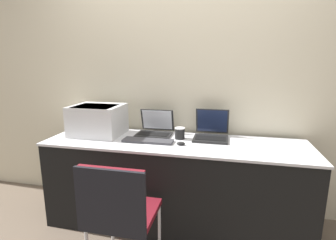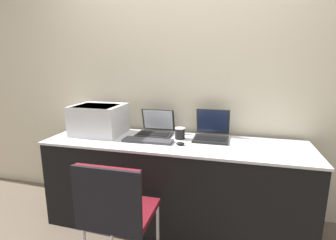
{
  "view_description": "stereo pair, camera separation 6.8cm",
  "coord_description": "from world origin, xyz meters",
  "px_view_note": "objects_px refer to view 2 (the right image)",
  "views": [
    {
      "loc": [
        0.42,
        -1.81,
        1.46
      ],
      "look_at": [
        -0.07,
        0.34,
        0.97
      ],
      "focal_mm": 28.0,
      "sensor_mm": 36.0,
      "label": 1
    },
    {
      "loc": [
        0.49,
        -1.79,
        1.46
      ],
      "look_at": [
        -0.07,
        0.34,
        0.97
      ],
      "focal_mm": 28.0,
      "sensor_mm": 36.0,
      "label": 2
    }
  ],
  "objects_px": {
    "external_keyboard": "(148,141)",
    "coffee_cup": "(180,133)",
    "laptop_right": "(212,132)",
    "laptop_left": "(156,129)",
    "mouse": "(180,144)",
    "printer": "(99,118)",
    "chair": "(115,207)"
  },
  "relations": [
    {
      "from": "laptop_right",
      "to": "chair",
      "type": "xyz_separation_m",
      "value": [
        -0.53,
        -0.87,
        -0.31
      ]
    },
    {
      "from": "external_keyboard",
      "to": "coffee_cup",
      "type": "distance_m",
      "value": 0.29
    },
    {
      "from": "printer",
      "to": "laptop_left",
      "type": "relative_size",
      "value": 1.42
    },
    {
      "from": "printer",
      "to": "mouse",
      "type": "bearing_deg",
      "value": -10.54
    },
    {
      "from": "printer",
      "to": "mouse",
      "type": "relative_size",
      "value": 6.34
    },
    {
      "from": "laptop_right",
      "to": "coffee_cup",
      "type": "relative_size",
      "value": 3.14
    },
    {
      "from": "external_keyboard",
      "to": "coffee_cup",
      "type": "relative_size",
      "value": 4.26
    },
    {
      "from": "laptop_left",
      "to": "chair",
      "type": "distance_m",
      "value": 0.93
    },
    {
      "from": "mouse",
      "to": "chair",
      "type": "distance_m",
      "value": 0.73
    },
    {
      "from": "external_keyboard",
      "to": "chair",
      "type": "distance_m",
      "value": 0.69
    },
    {
      "from": "laptop_left",
      "to": "laptop_right",
      "type": "relative_size",
      "value": 1.0
    },
    {
      "from": "coffee_cup",
      "to": "external_keyboard",
      "type": "bearing_deg",
      "value": -148.81
    },
    {
      "from": "chair",
      "to": "coffee_cup",
      "type": "bearing_deg",
      "value": 71.48
    },
    {
      "from": "printer",
      "to": "chair",
      "type": "bearing_deg",
      "value": -55.98
    },
    {
      "from": "printer",
      "to": "external_keyboard",
      "type": "distance_m",
      "value": 0.56
    },
    {
      "from": "laptop_right",
      "to": "coffee_cup",
      "type": "distance_m",
      "value": 0.28
    },
    {
      "from": "laptop_right",
      "to": "chair",
      "type": "bearing_deg",
      "value": -121.58
    },
    {
      "from": "laptop_left",
      "to": "mouse",
      "type": "height_order",
      "value": "laptop_left"
    },
    {
      "from": "printer",
      "to": "laptop_right",
      "type": "distance_m",
      "value": 1.06
    },
    {
      "from": "laptop_right",
      "to": "coffee_cup",
      "type": "bearing_deg",
      "value": -162.87
    },
    {
      "from": "coffee_cup",
      "to": "chair",
      "type": "bearing_deg",
      "value": -108.52
    },
    {
      "from": "laptop_right",
      "to": "laptop_left",
      "type": "bearing_deg",
      "value": 179.0
    },
    {
      "from": "laptop_left",
      "to": "chair",
      "type": "bearing_deg",
      "value": -90.55
    },
    {
      "from": "mouse",
      "to": "external_keyboard",
      "type": "bearing_deg",
      "value": 174.78
    },
    {
      "from": "coffee_cup",
      "to": "chair",
      "type": "relative_size",
      "value": 0.12
    },
    {
      "from": "coffee_cup",
      "to": "chair",
      "type": "height_order",
      "value": "coffee_cup"
    },
    {
      "from": "laptop_left",
      "to": "chair",
      "type": "height_order",
      "value": "laptop_left"
    },
    {
      "from": "coffee_cup",
      "to": "printer",
      "type": "bearing_deg",
      "value": -178.12
    },
    {
      "from": "external_keyboard",
      "to": "coffee_cup",
      "type": "height_order",
      "value": "coffee_cup"
    },
    {
      "from": "printer",
      "to": "coffee_cup",
      "type": "relative_size",
      "value": 4.46
    },
    {
      "from": "coffee_cup",
      "to": "chair",
      "type": "xyz_separation_m",
      "value": [
        -0.26,
        -0.79,
        -0.31
      ]
    },
    {
      "from": "chair",
      "to": "mouse",
      "type": "bearing_deg",
      "value": 63.39
    }
  ]
}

